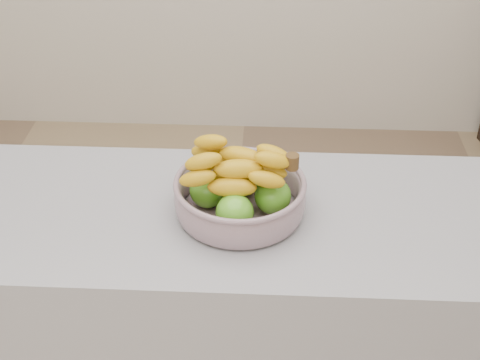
# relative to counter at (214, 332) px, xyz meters

# --- Properties ---
(counter) EXTENTS (2.00, 0.60, 0.90)m
(counter) POSITION_rel_counter_xyz_m (0.00, 0.00, 0.00)
(counter) COLOR #94939B
(counter) RESTS_ON ground
(fruit_bowl) EXTENTS (0.34, 0.34, 0.19)m
(fruit_bowl) POSITION_rel_counter_xyz_m (0.08, 0.00, 0.51)
(fruit_bowl) COLOR #A5B3C6
(fruit_bowl) RESTS_ON counter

